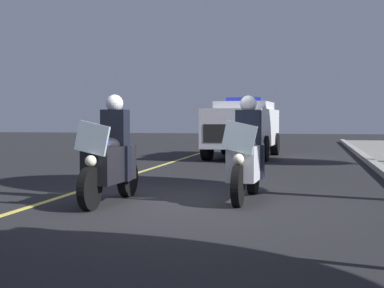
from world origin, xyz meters
name	(u,v)px	position (x,y,z in m)	size (l,w,h in m)	color
ground_plane	(183,202)	(0.00, 0.00, 0.00)	(80.00, 80.00, 0.00)	black
lane_stripe_center	(57,198)	(0.00, -2.16, 0.00)	(48.00, 0.12, 0.01)	#E0D14C
police_motorcycle_lead_left	(110,159)	(0.32, -1.10, 0.70)	(2.14, 0.60, 1.72)	black
police_motorcycle_lead_right	(246,157)	(-0.47, 0.96, 0.70)	(2.14, 0.60, 1.72)	black
police_suv	(243,126)	(-10.40, -0.27, 1.07)	(4.99, 2.27, 2.05)	silver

